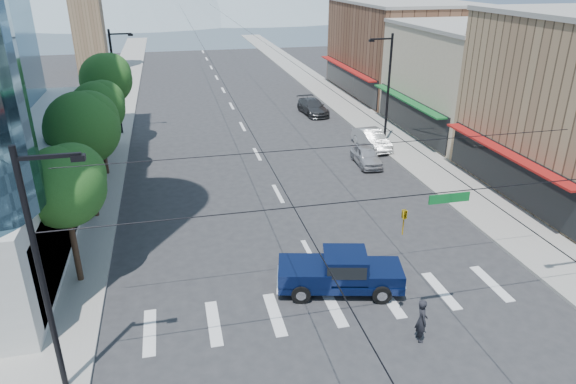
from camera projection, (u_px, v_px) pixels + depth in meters
name	position (u px, v px, depth m)	size (l,w,h in m)	color
ground	(348.00, 327.00, 21.16)	(160.00, 160.00, 0.00)	#28282B
sidewalk_left	(117.00, 107.00, 54.37)	(4.00, 120.00, 0.15)	gray
sidewalk_right	(333.00, 95.00, 59.32)	(4.00, 120.00, 0.15)	gray
shop_mid	(477.00, 81.00, 44.92)	(12.00, 14.00, 9.00)	tan
shop_far	(401.00, 50.00, 59.00)	(12.00, 18.00, 10.00)	brown
tree_near	(66.00, 183.00, 22.32)	(3.65, 3.64, 6.71)	black
tree_midnear	(85.00, 126.00, 28.33)	(4.09, 4.09, 7.52)	black
tree_midfar	(100.00, 106.00, 34.82)	(3.65, 3.64, 6.71)	black
tree_far	(108.00, 78.00, 40.83)	(4.09, 4.09, 7.52)	black
signal_rig	(369.00, 239.00, 18.45)	(21.80, 0.20, 9.00)	black
lamp_pole_nw	(117.00, 79.00, 43.77)	(2.00, 0.25, 9.00)	black
lamp_pole_ne	(387.00, 86.00, 41.03)	(2.00, 0.25, 9.00)	black
pickup_truck	(340.00, 271.00, 23.20)	(5.99, 3.28, 1.93)	black
pedestrian	(422.00, 320.00, 20.09)	(0.68, 0.45, 1.86)	black
parked_car_near	(366.00, 156.00, 38.41)	(1.65, 4.11, 1.40)	#ADACB1
parked_car_mid	(372.00, 139.00, 41.89)	(1.64, 4.71, 1.55)	silver
parked_car_far	(313.00, 107.00, 51.75)	(2.08, 5.12, 1.49)	#343437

